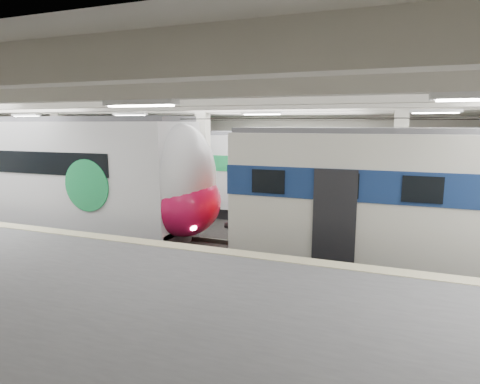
% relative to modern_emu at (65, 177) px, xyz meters
% --- Properties ---
extents(station_hall, '(36.00, 24.00, 5.75)m').
position_rel_modern_emu_xyz_m(station_hall, '(7.92, -1.74, 0.88)').
color(station_hall, black).
rests_on(station_hall, ground).
extents(modern_emu, '(15.10, 3.12, 4.81)m').
position_rel_modern_emu_xyz_m(modern_emu, '(0.00, 0.00, 0.00)').
color(modern_emu, silver).
rests_on(modern_emu, ground).
extents(older_rer, '(13.38, 2.95, 4.42)m').
position_rel_modern_emu_xyz_m(older_rer, '(14.49, 0.00, -0.04)').
color(older_rer, beige).
rests_on(older_rer, ground).
extents(far_train, '(12.96, 2.80, 4.17)m').
position_rel_modern_emu_xyz_m(far_train, '(1.42, 5.50, -0.20)').
color(far_train, silver).
rests_on(far_train, ground).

